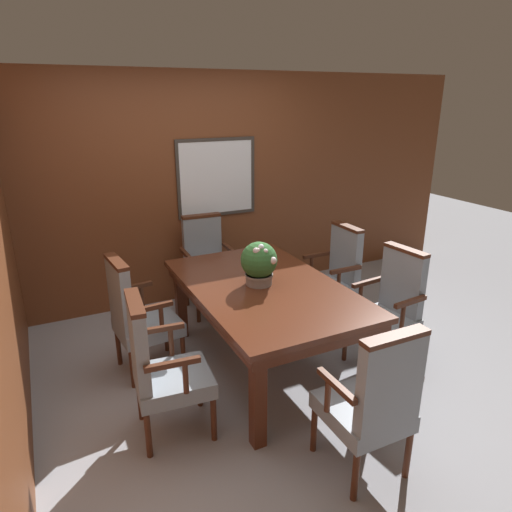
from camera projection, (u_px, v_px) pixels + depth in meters
ground_plane at (259, 372)px, 3.83m from camera, size 14.00×14.00×0.00m
wall_back at (187, 190)px, 4.91m from camera, size 7.20×0.08×2.45m
dining_table at (264, 295)px, 3.70m from camera, size 1.14×1.84×0.75m
chair_right_near at (390, 306)px, 3.82m from camera, size 0.53×0.53×1.01m
chair_left_far at (137, 314)px, 3.68m from camera, size 0.53×0.53×1.01m
chair_head_far at (206, 262)px, 4.83m from camera, size 0.52×0.51×1.01m
chair_right_far at (334, 275)px, 4.49m from camera, size 0.49×0.50×1.01m
chair_left_near at (160, 366)px, 2.97m from camera, size 0.53×0.53×1.01m
chair_head_near at (373, 400)px, 2.64m from camera, size 0.50×0.50×1.01m
potted_plant at (259, 263)px, 3.63m from camera, size 0.29×0.31×0.36m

